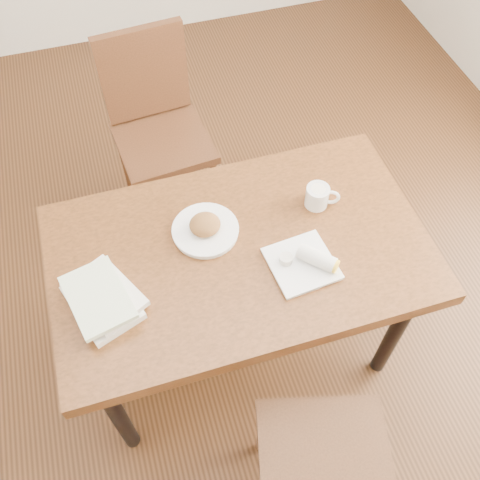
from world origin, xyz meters
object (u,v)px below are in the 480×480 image
object	(u,v)px
table	(240,261)
coffee_mug	(318,196)
book_stack	(102,298)
plate_scone	(205,228)
plate_burrito	(306,262)
chair_far	(156,119)

from	to	relation	value
table	coffee_mug	size ratio (longest dim) A/B	10.78
coffee_mug	book_stack	distance (m)	0.83
table	plate_scone	size ratio (longest dim) A/B	5.53
plate_scone	book_stack	bearing A→B (deg)	-155.06
book_stack	plate_scone	bearing A→B (deg)	24.94
plate_scone	book_stack	xyz separation A→B (m)	(-0.38, -0.18, 0.01)
table	plate_burrito	xyz separation A→B (m)	(0.19, -0.13, 0.10)
table	chair_far	world-z (taller)	chair_far
table	plate_burrito	size ratio (longest dim) A/B	5.67
book_stack	chair_far	bearing A→B (deg)	70.74
plate_burrito	book_stack	world-z (taller)	plate_burrito
coffee_mug	book_stack	xyz separation A→B (m)	(-0.80, -0.18, -0.01)
table	chair_far	distance (m)	0.96
chair_far	plate_burrito	world-z (taller)	chair_far
plate_burrito	table	bearing A→B (deg)	145.54
plate_scone	plate_burrito	xyz separation A→B (m)	(0.29, -0.23, -0.00)
chair_far	plate_burrito	distance (m)	1.15
table	book_stack	bearing A→B (deg)	-170.87
chair_far	coffee_mug	bearing A→B (deg)	-62.12
chair_far	plate_scone	bearing A→B (deg)	-88.30
chair_far	coffee_mug	xyz separation A→B (m)	(0.45, -0.84, 0.25)
coffee_mug	plate_burrito	distance (m)	0.27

